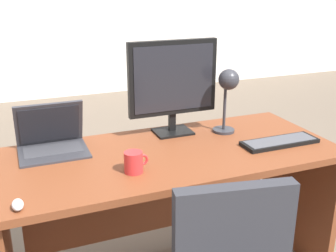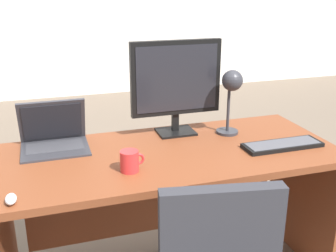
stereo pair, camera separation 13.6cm
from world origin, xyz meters
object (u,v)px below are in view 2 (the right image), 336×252
keyboard (282,145)px  coffee_mug (130,161)px  desk_lamp (231,89)px  monitor (176,81)px  laptop (54,133)px  desk (167,188)px  mouse (11,199)px

keyboard → coffee_mug: size_ratio=3.72×
desk_lamp → coffee_mug: (-0.61, -0.28, -0.21)m
monitor → coffee_mug: (-0.34, -0.39, -0.24)m
laptop → coffee_mug: (0.30, -0.39, -0.03)m
laptop → keyboard: laptop is taller
desk → keyboard: (0.56, -0.17, 0.24)m
keyboard → mouse: bearing=-172.2°
mouse → keyboard: bearing=7.8°
monitor → desk_lamp: bearing=-22.7°
monitor → keyboard: (0.45, -0.36, -0.28)m
laptop → coffee_mug: 0.50m
monitor → keyboard: monitor is taller
laptop → mouse: bearing=-109.3°
laptop → keyboard: (1.09, -0.35, -0.06)m
keyboard → mouse: 1.29m
desk → mouse: mouse is taller
keyboard → mouse: (-1.28, -0.17, 0.01)m
keyboard → coffee_mug: coffee_mug is taller
mouse → coffee_mug: 0.51m
desk → monitor: size_ratio=3.27×
monitor → desk_lamp: size_ratio=1.42×
desk → coffee_mug: (-0.23, -0.21, 0.27)m
desk → keyboard: keyboard is taller
laptop → desk_lamp: (0.91, -0.11, 0.18)m
keyboard → coffee_mug: 0.79m
monitor → laptop: bearing=-179.8°
laptop → desk_lamp: 0.94m
desk_lamp → desk: bearing=-168.5°
desk → laptop: laptop is taller
desk → coffee_mug: coffee_mug is taller
monitor → mouse: (-0.83, -0.53, -0.27)m
monitor → keyboard: 0.64m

